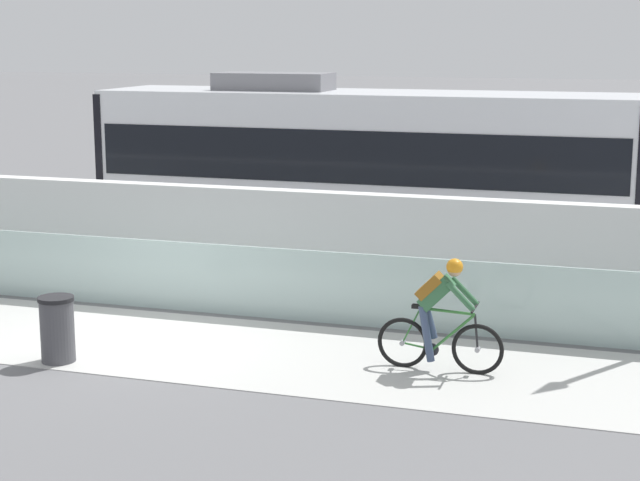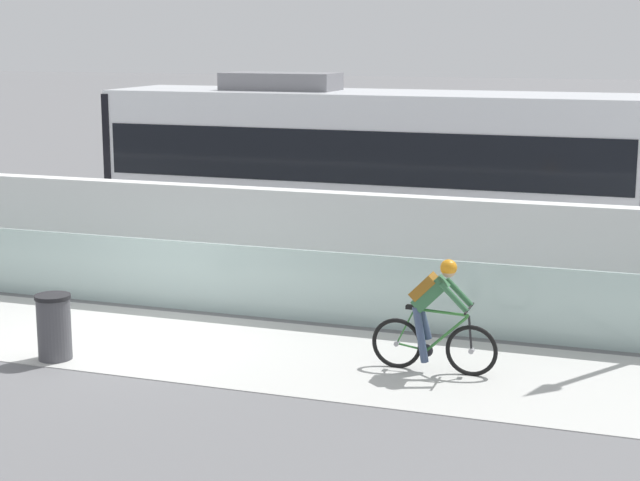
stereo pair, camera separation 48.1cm
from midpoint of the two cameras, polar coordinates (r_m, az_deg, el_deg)
ground_plane at (r=16.12m, az=-9.92°, el=-5.37°), size 200.00×200.00×0.00m
bike_path_deck at (r=16.11m, az=-9.92°, el=-5.35°), size 32.00×3.20×0.01m
glass_parapet at (r=17.54m, az=-7.05°, el=-1.91°), size 32.00×0.05×1.18m
concrete_barrier_wall at (r=19.07m, az=-4.69°, el=0.24°), size 32.00×0.36×1.86m
tram_rail_near at (r=21.50m, az=-1.97°, el=-0.98°), size 32.00×0.08×0.01m
tram_rail_far at (r=22.81m, az=-0.67°, el=-0.26°), size 32.00×0.08×0.01m
tram at (r=21.26m, az=3.45°, el=4.03°), size 11.06×2.54×3.81m
cyclist_on_bike at (r=14.23m, az=7.29°, el=-4.18°), size 1.77×0.58×1.61m
trash_bin at (r=15.16m, az=-13.63°, el=-4.69°), size 0.51×0.51×0.96m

